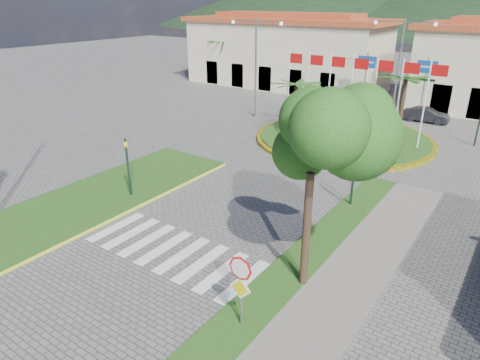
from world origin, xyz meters
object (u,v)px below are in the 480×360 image
Objects in this scene: roundabout_island at (344,138)px; car_dark_b at (426,115)px; deciduous_tree at (312,150)px; white_van at (350,90)px; car_dark_a at (330,99)px; stop_sign at (241,281)px.

car_dark_b is at bearing 67.32° from roundabout_island.
roundabout_island is 18.55m from deciduous_tree.
deciduous_tree is 34.07m from white_van.
car_dark_a is (-10.80, 26.48, -4.51)m from deciduous_tree.
roundabout_island is 3.50× the size of car_dark_b.
stop_sign is at bearing 176.91° from car_dark_a.
stop_sign is at bearing 174.40° from white_van.
car_dark_b is (-1.88, 25.64, -4.58)m from deciduous_tree.
white_van is 5.42m from car_dark_a.
roundabout_island is at bearing 155.34° from car_dark_b.
car_dark_a is 1.07× the size of car_dark_b.
deciduous_tree is 1.87× the size of car_dark_b.
stop_sign is 0.73× the size of car_dark_b.
stop_sign is 0.39× the size of deciduous_tree.
stop_sign is 4.59m from deciduous_tree.
car_dark_a is at bearing 82.67° from car_dark_b.
roundabout_island is 4.79× the size of stop_sign.
stop_sign reaches higher than white_van.
white_van is at bearing -19.62° from car_dark_a.
roundabout_island reaches higher than car_dark_b.
roundabout_island is at bearing 103.73° from stop_sign.
car_dark_b is (9.16, -6.25, 0.04)m from white_van.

